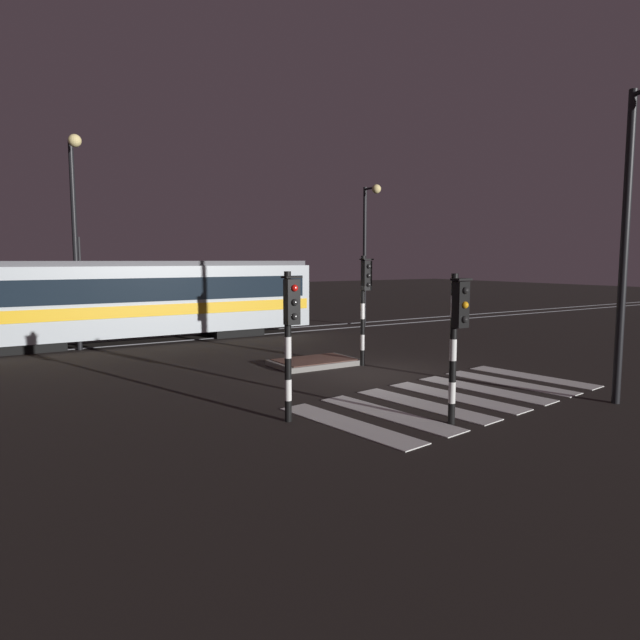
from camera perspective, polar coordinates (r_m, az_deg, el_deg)
name	(u,v)px	position (r m, az deg, el deg)	size (l,w,h in m)	color
ground_plane	(371,374)	(16.40, 5.25, -5.45)	(120.00, 120.00, 0.00)	black
rail_near	(239,336)	(24.41, -8.29, -1.63)	(80.00, 0.12, 0.03)	#59595E
rail_far	(226,332)	(25.71, -9.59, -1.26)	(80.00, 0.12, 0.03)	#59595E
crosswalk_zebra	(455,397)	(13.98, 13.63, -7.60)	(8.21, 4.68, 0.02)	silver
traffic_island	(314,362)	(17.63, -0.57, -4.32)	(2.62, 1.69, 0.18)	slate
traffic_light_kerb_mid_left	(457,326)	(11.29, 13.80, -0.63)	(0.36, 0.42, 3.02)	black
traffic_light_corner_near_left	(290,324)	(11.16, -3.07, -0.40)	(0.36, 0.42, 3.06)	black
traffic_light_median_centre	(365,294)	(17.27, 4.57, 2.68)	(0.36, 0.42, 3.41)	black
street_lamp_trackside_right	(368,237)	(28.01, 4.89, 8.38)	(0.44, 1.21, 6.90)	black
street_lamp_trackside_left	(75,218)	(21.96, -23.67, 9.45)	(0.44, 1.21, 7.54)	black
street_lamp_near_kerb	(638,206)	(14.27, 29.66, 10.08)	(0.44, 1.21, 7.02)	black
tram	(139,299)	(23.61, -17.91, 2.09)	(14.60, 2.58, 4.15)	#B2BCC1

